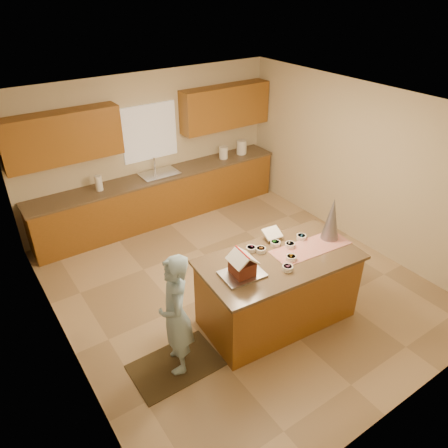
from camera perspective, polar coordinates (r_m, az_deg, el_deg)
The scene contains 28 objects.
floor at distance 6.64m, azimuth 1.70°, elevation -7.93°, with size 5.50×5.50×0.00m, color tan.
ceiling at distance 5.39m, azimuth 2.15°, elevation 15.14°, with size 5.50×5.50×0.00m, color silver.
wall_back at distance 8.08m, azimuth -9.81°, elevation 10.00°, with size 5.50×5.50×0.00m, color beige.
wall_front at distance 4.40m, azimuth 23.95°, elevation -11.96°, with size 5.50×5.50×0.00m, color beige.
wall_left at distance 5.05m, azimuth -21.80°, elevation -5.37°, with size 5.50×5.50×0.00m, color beige.
wall_right at distance 7.51m, azimuth 17.65°, elevation 7.38°, with size 5.50×5.50×0.00m, color beige.
stone_accent at distance 4.48m, azimuth -18.59°, elevation -11.45°, with size 2.50×2.50×0.00m, color gray.
window_curtain at distance 7.95m, azimuth -9.91°, elevation 11.96°, with size 1.05×0.03×1.00m, color white.
back_counter_base at distance 8.19m, azimuth -8.35°, elevation 3.46°, with size 4.80×0.60×0.88m, color brown.
back_counter_top at distance 7.99m, azimuth -8.59°, elevation 6.39°, with size 4.85×0.63×0.04m, color brown.
upper_cabinet_left at distance 7.27m, azimuth -20.78°, elevation 10.74°, with size 1.85×0.35×0.80m, color #965220.
upper_cabinet_right at distance 8.49m, azimuth 0.18°, elevation 15.35°, with size 1.85×0.35×0.80m, color #965220.
sink at distance 8.00m, azimuth -8.59°, elevation 6.32°, with size 0.70×0.45×0.12m, color silver.
faucet at distance 8.08m, azimuth -9.26°, elevation 7.84°, with size 0.03×0.03×0.28m, color silver.
island_base at distance 5.79m, azimuth 7.17°, elevation -8.83°, with size 1.98×0.99×0.97m, color brown.
island_top at distance 5.48m, azimuth 7.51°, elevation -4.74°, with size 2.07×1.08×0.04m, color brown.
table_runner at distance 5.74m, azimuth 11.51°, elevation -3.05°, with size 1.10×0.40×0.01m, color red.
baking_tray at distance 5.14m, azimuth 2.43°, elevation -6.70°, with size 0.51×0.37×0.03m, color silver.
cookbook at distance 5.77m, azimuth 6.45°, elevation -1.21°, with size 0.24×0.02×0.20m, color white.
tinsel_tree at distance 5.84m, azimuth 14.19°, elevation 0.67°, with size 0.24×0.24×0.60m, color #B1B0BC.
rug at distance 5.51m, azimuth -6.43°, elevation -18.23°, with size 1.06×0.69×0.01m, color black.
boy at distance 4.96m, azimuth -6.45°, elevation -12.00°, with size 0.57×0.37×1.56m, color #97BED6.
canister_a at distance 8.59m, azimuth -0.08°, elevation 9.50°, with size 0.17×0.17×0.24m, color white.
canister_b at distance 8.83m, azimuth 2.33°, elevation 10.21°, with size 0.20×0.20×0.28m, color white.
canister_c at distance 8.86m, azimuth 2.54°, elevation 10.06°, with size 0.15×0.15×0.22m, color white.
paper_towel at distance 7.57m, azimuth -16.37°, elevation 5.25°, with size 0.12×0.12×0.26m, color white.
gingerbread_house at distance 5.06m, azimuth 2.46°, elevation -5.54°, with size 0.32×0.33×0.31m.
candy_bowls at distance 5.57m, azimuth 7.43°, elevation -3.43°, with size 0.87×0.71×0.06m.
Camera 1 is at (-3.09, -4.17, 4.14)m, focal length 34.26 mm.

